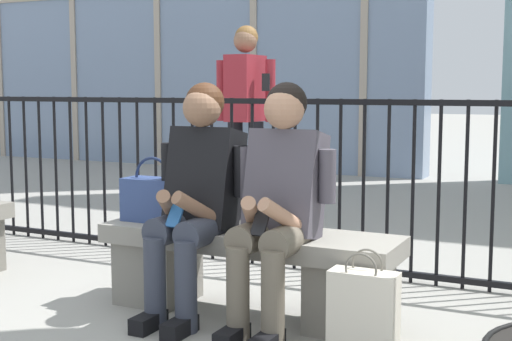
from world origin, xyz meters
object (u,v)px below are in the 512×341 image
(shopping_bag, at_px, (363,313))
(seated_person_with_phone, at_px, (196,192))
(stone_bench, at_px, (248,263))
(seated_person_companion, at_px, (278,198))
(bystander_at_railing, at_px, (246,109))
(handbag_on_bench, at_px, (153,198))

(shopping_bag, bearing_deg, seated_person_with_phone, 169.11)
(stone_bench, bearing_deg, seated_person_companion, -28.97)
(seated_person_companion, xyz_separation_m, bystander_at_railing, (-1.36, 2.32, 0.35))
(handbag_on_bench, distance_m, shopping_bag, 1.40)
(seated_person_companion, bearing_deg, shopping_bag, -20.40)
(stone_bench, height_order, bystander_at_railing, bystander_at_railing)
(seated_person_with_phone, distance_m, seated_person_companion, 0.46)
(handbag_on_bench, bearing_deg, bystander_at_railing, 104.05)
(seated_person_with_phone, bearing_deg, shopping_bag, -10.89)
(stone_bench, distance_m, shopping_bag, 0.80)
(seated_person_with_phone, relative_size, seated_person_companion, 1.00)
(seated_person_with_phone, relative_size, bystander_at_railing, 0.71)
(seated_person_companion, distance_m, handbag_on_bench, 0.82)
(seated_person_companion, relative_size, shopping_bag, 2.53)
(handbag_on_bench, distance_m, bystander_at_railing, 2.31)
(stone_bench, height_order, shopping_bag, shopping_bag)
(handbag_on_bench, height_order, bystander_at_railing, bystander_at_railing)
(stone_bench, distance_m, handbag_on_bench, 0.66)
(seated_person_companion, distance_m, shopping_bag, 0.70)
(seated_person_with_phone, bearing_deg, handbag_on_bench, 161.15)
(seated_person_with_phone, xyz_separation_m, handbag_on_bench, (-0.35, 0.12, -0.07))
(shopping_bag, bearing_deg, handbag_on_bench, 166.95)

